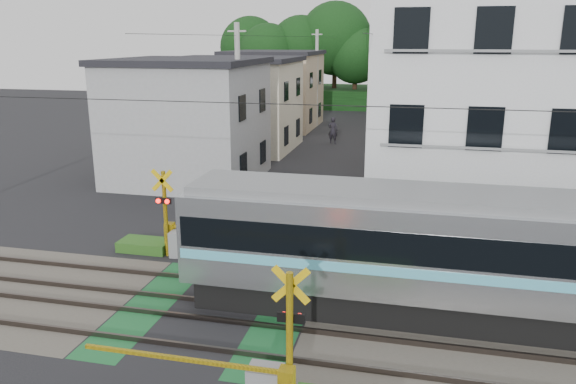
% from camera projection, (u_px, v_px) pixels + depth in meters
% --- Properties ---
extents(ground, '(120.00, 120.00, 0.00)m').
position_uv_depth(ground, '(213.00, 312.00, 15.40)').
color(ground, black).
extents(track_bed, '(120.00, 120.00, 0.14)m').
position_uv_depth(track_bed, '(213.00, 311.00, 15.39)').
color(track_bed, '#47423A').
rests_on(track_bed, ground).
extents(crossing_signal_near, '(4.74, 0.65, 3.09)m').
position_uv_depth(crossing_signal_near, '(269.00, 378.00, 11.21)').
color(crossing_signal_near, yellow).
rests_on(crossing_signal_near, ground).
extents(crossing_signal_far, '(4.74, 0.65, 3.09)m').
position_uv_depth(crossing_signal_far, '(179.00, 236.00, 19.21)').
color(crossing_signal_far, yellow).
rests_on(crossing_signal_far, ground).
extents(apartment_block, '(10.20, 8.36, 9.30)m').
position_uv_depth(apartment_block, '(509.00, 110.00, 21.21)').
color(apartment_block, silver).
rests_on(apartment_block, ground).
extents(houses_row, '(22.07, 31.35, 6.80)m').
position_uv_depth(houses_row, '(347.00, 99.00, 38.82)').
color(houses_row, '#9EA0A3').
rests_on(houses_row, ground).
extents(tree_hill, '(40.00, 11.76, 11.18)m').
position_uv_depth(tree_hill, '(377.00, 57.00, 59.75)').
color(tree_hill, '#113311').
rests_on(tree_hill, ground).
extents(catenary, '(60.00, 5.04, 7.00)m').
position_uv_depth(catenary, '(449.00, 196.00, 13.13)').
color(catenary, '#2D2D33').
rests_on(catenary, ground).
extents(utility_poles, '(7.90, 42.00, 8.00)m').
position_uv_depth(utility_poles, '(322.00, 90.00, 36.16)').
color(utility_poles, '#A5A5A0').
rests_on(utility_poles, ground).
extents(pedestrian, '(0.72, 0.50, 1.89)m').
position_uv_depth(pedestrian, '(333.00, 130.00, 39.97)').
color(pedestrian, black).
rests_on(pedestrian, ground).
extents(weed_patches, '(10.25, 8.80, 0.40)m').
position_uv_depth(weed_patches, '(274.00, 315.00, 14.88)').
color(weed_patches, '#2D5E1E').
rests_on(weed_patches, ground).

